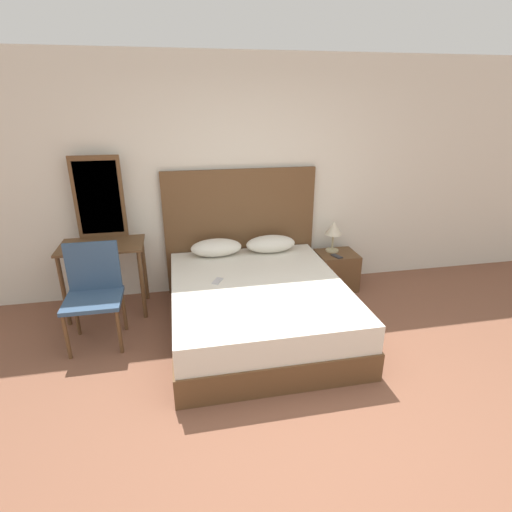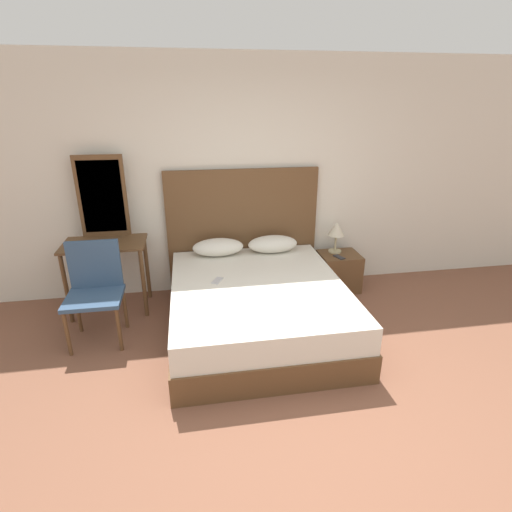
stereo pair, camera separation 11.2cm
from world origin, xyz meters
The scene contains 13 objects.
ground_plane centered at (0.00, 0.00, 0.00)m, with size 16.00×16.00×0.00m, color brown.
wall_back centered at (0.00, 2.52, 1.35)m, with size 10.00×0.06×2.70m.
bed centered at (-0.12, 1.41, 0.26)m, with size 1.71×2.02×0.53m.
headboard centered at (-0.12, 2.45, 0.74)m, with size 1.80×0.05×1.48m.
pillow_left centered at (-0.44, 2.23, 0.63)m, with size 0.58×0.29×0.20m.
pillow_right centered at (0.20, 2.23, 0.63)m, with size 0.58×0.29×0.20m.
phone_on_bed centered at (-0.51, 1.53, 0.53)m, with size 0.13×0.17×0.01m.
nightstand centered at (1.03, 2.19, 0.23)m, with size 0.48×0.41×0.46m.
table_lamp centered at (1.00, 2.27, 0.74)m, with size 0.20×0.20×0.38m.
phone_on_nightstand centered at (0.98, 2.09, 0.46)m, with size 0.12×0.16×0.01m.
vanity_desk centered at (-1.66, 2.12, 0.65)m, with size 0.86×0.53×0.80m.
vanity_mirror centered at (-1.66, 2.36, 1.24)m, with size 0.51×0.03×0.89m.
chair centered at (-1.68, 1.57, 0.55)m, with size 0.51×0.47×0.97m.
Camera 2 is at (-0.74, -2.09, 2.23)m, focal length 28.00 mm.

